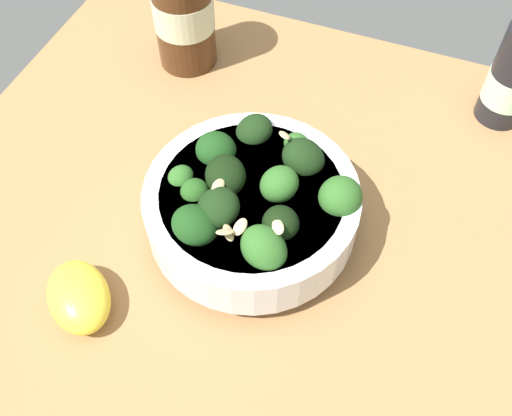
{
  "coord_description": "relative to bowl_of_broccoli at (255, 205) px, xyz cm",
  "views": [
    {
      "loc": [
        12.09,
        -28.32,
        49.3
      ],
      "look_at": [
        0.43,
        1.73,
        4.0
      ],
      "focal_mm": 41.39,
      "sensor_mm": 36.0,
      "label": 1
    }
  ],
  "objects": [
    {
      "name": "bowl_of_broccoli",
      "position": [
        0.0,
        0.0,
        0.0
      ],
      "size": [
        20.17,
        20.17,
        9.31
      ],
      "color": "white",
      "rests_on": "ground_plane"
    },
    {
      "name": "lemon_wedge",
      "position": [
        -11.74,
        -13.38,
        -2.58
      ],
      "size": [
        9.29,
        9.15,
        3.61
      ],
      "primitive_type": "ellipsoid",
      "rotation": [
        0.0,
        0.0,
        2.4
      ],
      "color": "yellow",
      "rests_on": "ground_plane"
    },
    {
      "name": "ground_plane",
      "position": [
        -0.37,
        -1.77,
        -6.78
      ],
      "size": [
        69.9,
        69.9,
        4.78
      ],
      "primitive_type": "cube",
      "color": "#996D42"
    },
    {
      "name": "bottle_tall",
      "position": [
        -17.07,
        20.94,
        2.62
      ],
      "size": [
        7.16,
        7.16,
        14.7
      ],
      "color": "#472814",
      "rests_on": "ground_plane"
    }
  ]
}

